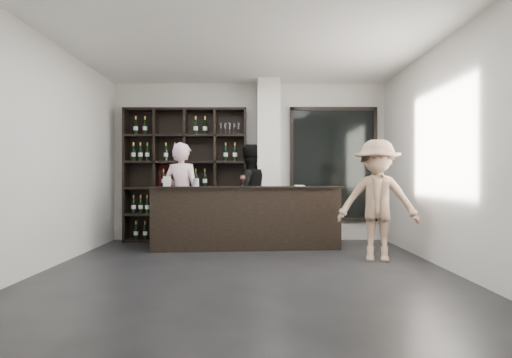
{
  "coord_description": "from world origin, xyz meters",
  "views": [
    {
      "loc": [
        0.11,
        -5.17,
        1.14
      ],
      "look_at": [
        0.12,
        1.1,
        1.13
      ],
      "focal_mm": 30.0,
      "sensor_mm": 36.0,
      "label": 1
    }
  ],
  "objects_px": {
    "wine_shelf": "(186,175)",
    "taster_black": "(249,193)",
    "taster_pink": "(182,195)",
    "customer": "(377,200)",
    "tasting_counter": "(246,217)"
  },
  "relations": [
    {
      "from": "wine_shelf",
      "to": "customer",
      "type": "distance_m",
      "value": 3.49
    },
    {
      "from": "tasting_counter",
      "to": "taster_black",
      "type": "height_order",
      "value": "taster_black"
    },
    {
      "from": "tasting_counter",
      "to": "taster_pink",
      "type": "bearing_deg",
      "value": 169.63
    },
    {
      "from": "taster_pink",
      "to": "taster_black",
      "type": "xyz_separation_m",
      "value": [
        1.09,
        0.55,
        0.01
      ]
    },
    {
      "from": "taster_pink",
      "to": "customer",
      "type": "bearing_deg",
      "value": 176.45
    },
    {
      "from": "taster_black",
      "to": "wine_shelf",
      "type": "bearing_deg",
      "value": -32.84
    },
    {
      "from": "taster_pink",
      "to": "customer",
      "type": "relative_size",
      "value": 1.03
    },
    {
      "from": "wine_shelf",
      "to": "taster_black",
      "type": "distance_m",
      "value": 1.2
    },
    {
      "from": "taster_black",
      "to": "customer",
      "type": "relative_size",
      "value": 1.04
    },
    {
      "from": "taster_pink",
      "to": "customer",
      "type": "distance_m",
      "value": 3.11
    },
    {
      "from": "taster_pink",
      "to": "taster_black",
      "type": "height_order",
      "value": "taster_black"
    },
    {
      "from": "tasting_counter",
      "to": "taster_pink",
      "type": "distance_m",
      "value": 1.13
    },
    {
      "from": "wine_shelf",
      "to": "customer",
      "type": "relative_size",
      "value": 1.43
    },
    {
      "from": "wine_shelf",
      "to": "taster_black",
      "type": "xyz_separation_m",
      "value": [
        1.14,
        -0.17,
        -0.33
      ]
    },
    {
      "from": "wine_shelf",
      "to": "tasting_counter",
      "type": "relative_size",
      "value": 0.78
    }
  ]
}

